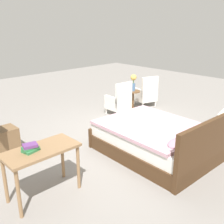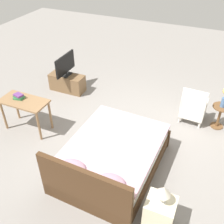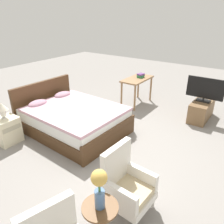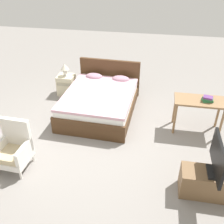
# 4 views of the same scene
# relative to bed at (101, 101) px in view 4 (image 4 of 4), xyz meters

# --- Properties ---
(ground_plane) EXTENTS (16.00, 16.00, 0.00)m
(ground_plane) POSITION_rel_bed_xyz_m (0.10, -1.08, -0.30)
(ground_plane) COLOR gray
(bed) EXTENTS (1.69, 2.20, 0.96)m
(bed) POSITION_rel_bed_xyz_m (0.00, 0.00, 0.00)
(bed) COLOR #472D19
(bed) RESTS_ON ground_plane
(armchair_by_window_right) EXTENTS (0.57, 0.57, 0.92)m
(armchair_by_window_right) POSITION_rel_bed_xyz_m (-1.12, -2.11, 0.08)
(armchair_by_window_right) COLOR white
(armchair_by_window_right) RESTS_ON ground_plane
(nightstand) EXTENTS (0.44, 0.41, 0.53)m
(nightstand) POSITION_rel_bed_xyz_m (-1.11, 0.73, -0.03)
(nightstand) COLOR beige
(nightstand) RESTS_ON ground_plane
(table_lamp) EXTENTS (0.22, 0.22, 0.33)m
(table_lamp) POSITION_rel_bed_xyz_m (-1.11, 0.73, 0.45)
(table_lamp) COLOR silver
(table_lamp) RESTS_ON nightstand
(tv_stand) EXTENTS (0.96, 0.40, 0.47)m
(tv_stand) POSITION_rel_bed_xyz_m (2.28, -2.17, -0.06)
(tv_stand) COLOR brown
(tv_stand) RESTS_ON ground_plane
(tv_flatscreen) EXTENTS (0.20, 0.86, 0.58)m
(tv_flatscreen) POSITION_rel_bed_xyz_m (2.28, -2.17, 0.47)
(tv_flatscreen) COLOR black
(tv_flatscreen) RESTS_ON tv_stand
(vanity_desk) EXTENTS (1.04, 0.52, 0.76)m
(vanity_desk) POSITION_rel_bed_xyz_m (2.21, -0.37, 0.34)
(vanity_desk) COLOR #8E6B47
(vanity_desk) RESTS_ON ground_plane
(book_stack) EXTENTS (0.23, 0.19, 0.11)m
(book_stack) POSITION_rel_bed_xyz_m (2.34, -0.40, 0.51)
(book_stack) COLOR #337A47
(book_stack) RESTS_ON vanity_desk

